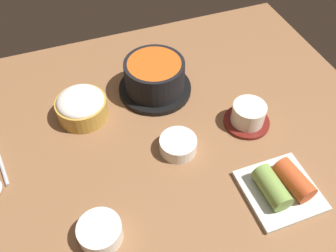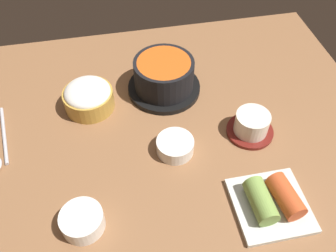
% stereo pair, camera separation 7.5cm
% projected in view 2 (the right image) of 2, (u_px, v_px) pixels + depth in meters
% --- Properties ---
extents(dining_table, '(1.00, 0.76, 0.02)m').
position_uv_depth(dining_table, '(157.00, 132.00, 0.80)').
color(dining_table, brown).
rests_on(dining_table, ground).
extents(stone_pot, '(0.17, 0.17, 0.08)m').
position_uv_depth(stone_pot, '(164.00, 77.00, 0.84)').
color(stone_pot, black).
rests_on(stone_pot, dining_table).
extents(rice_bowl, '(0.11, 0.11, 0.07)m').
position_uv_depth(rice_bowl, '(88.00, 96.00, 0.81)').
color(rice_bowl, '#B78C38').
rests_on(rice_bowl, dining_table).
extents(tea_cup_with_saucer, '(0.10, 0.10, 0.05)m').
position_uv_depth(tea_cup_with_saucer, '(251.00, 125.00, 0.76)').
color(tea_cup_with_saucer, maroon).
rests_on(tea_cup_with_saucer, dining_table).
extents(banchan_cup_center, '(0.08, 0.08, 0.03)m').
position_uv_depth(banchan_cup_center, '(175.00, 146.00, 0.74)').
color(banchan_cup_center, white).
rests_on(banchan_cup_center, dining_table).
extents(kimchi_plate, '(0.14, 0.14, 0.05)m').
position_uv_depth(kimchi_plate, '(272.00, 201.00, 0.65)').
color(kimchi_plate, silver).
rests_on(kimchi_plate, dining_table).
extents(side_bowl_near, '(0.08, 0.08, 0.04)m').
position_uv_depth(side_bowl_near, '(82.00, 221.00, 0.63)').
color(side_bowl_near, white).
rests_on(side_bowl_near, dining_table).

